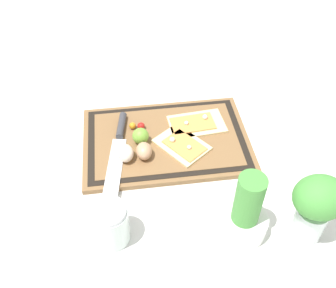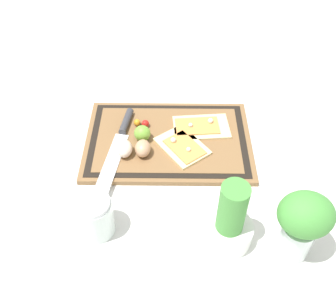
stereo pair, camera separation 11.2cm
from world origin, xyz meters
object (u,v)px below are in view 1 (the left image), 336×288
object	(u,v)px
herb_pot	(245,214)
sauce_jar	(111,226)
cherry_tomato_red	(141,126)
cherry_tomato_yellow	(132,126)
pizza_slice_near	(196,124)
egg_pink	(126,153)
lime	(141,136)
pizza_slice_far	(182,145)
egg_brown	(144,151)
herb_glass	(316,205)
knife	(119,139)

from	to	relation	value
herb_pot	sauce_jar	world-z (taller)	herb_pot
cherry_tomato_red	cherry_tomato_yellow	bearing A→B (deg)	-13.75
pizza_slice_near	cherry_tomato_yellow	bearing A→B (deg)	-3.48
egg_pink	lime	bearing A→B (deg)	-127.73
pizza_slice_far	sauce_jar	xyz separation A→B (m)	(0.21, 0.26, 0.02)
pizza_slice_far	egg_pink	distance (m)	0.17
herb_pot	pizza_slice_far	bearing A→B (deg)	-70.27
pizza_slice_far	cherry_tomato_yellow	world-z (taller)	pizza_slice_far
sauce_jar	egg_brown	bearing A→B (deg)	-112.71
cherry_tomato_red	herb_pot	size ratio (longest dim) A/B	0.12
cherry_tomato_red	cherry_tomato_yellow	xyz separation A→B (m)	(0.03, -0.01, -0.00)
lime	herb_glass	bearing A→B (deg)	136.89
knife	lime	size ratio (longest dim) A/B	6.62
egg_brown	lime	size ratio (longest dim) A/B	1.19
knife	sauce_jar	world-z (taller)	sauce_jar
egg_brown	egg_pink	size ratio (longest dim) A/B	1.00
sauce_jar	herb_glass	world-z (taller)	herb_glass
egg_pink	pizza_slice_far	bearing A→B (deg)	-170.40
herb_pot	sauce_jar	distance (m)	0.32
herb_pot	cherry_tomato_yellow	bearing A→B (deg)	-57.75
knife	pizza_slice_far	bearing A→B (deg)	166.40
lime	knife	bearing A→B (deg)	-9.92
pizza_slice_far	egg_pink	size ratio (longest dim) A/B	3.16
pizza_slice_far	lime	distance (m)	0.12
pizza_slice_far	cherry_tomato_yellow	distance (m)	0.17
herb_glass	egg_pink	bearing A→B (deg)	-34.46
cherry_tomato_red	egg_pink	bearing A→B (deg)	65.82
cherry_tomato_red	pizza_slice_near	bearing A→B (deg)	178.12
knife	cherry_tomato_red	bearing A→B (deg)	-146.72
lime	herb_glass	distance (m)	0.51
knife	cherry_tomato_red	world-z (taller)	same
pizza_slice_far	cherry_tomato_red	size ratio (longest dim) A/B	7.90
cherry_tomato_yellow	herb_pot	world-z (taller)	herb_pot
egg_brown	egg_pink	bearing A→B (deg)	2.03
knife	herb_pot	bearing A→B (deg)	130.62
lime	herb_pot	size ratio (longest dim) A/B	0.25
cherry_tomato_yellow	sauce_jar	distance (m)	0.37
egg_brown	sauce_jar	size ratio (longest dim) A/B	0.50
pizza_slice_far	cherry_tomato_yellow	bearing A→B (deg)	-34.52
pizza_slice_near	herb_pot	distance (m)	0.37
pizza_slice_near	herb_pot	bearing A→B (deg)	97.24
pizza_slice_far	sauce_jar	distance (m)	0.34
egg_pink	herb_pot	distance (m)	0.37
lime	herb_pot	world-z (taller)	herb_pot
egg_pink	sauce_jar	xyz separation A→B (m)	(0.05, 0.24, 0.01)
egg_pink	lime	world-z (taller)	lime
sauce_jar	herb_glass	bearing A→B (deg)	173.82
pizza_slice_far	knife	size ratio (longest dim) A/B	0.57
cherry_tomato_red	sauce_jar	size ratio (longest dim) A/B	0.20
egg_brown	pizza_slice_far	bearing A→B (deg)	-167.05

